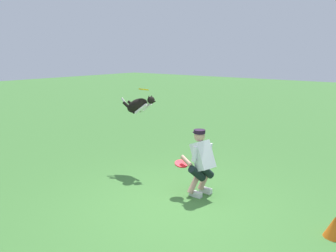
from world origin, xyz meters
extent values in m
plane|color=#3E7333|center=(0.00, 0.00, 0.00)|extent=(60.00, 60.00, 0.00)
cube|color=silver|center=(-0.09, -0.87, 0.05)|extent=(0.26, 0.10, 0.10)
cylinder|color=tan|center=(-0.04, -0.88, 0.24)|extent=(0.17, 0.32, 0.37)
cylinder|color=black|center=(-0.09, -0.85, 0.47)|extent=(0.23, 0.42, 0.37)
cube|color=silver|center=(-0.03, -0.60, 0.05)|extent=(0.26, 0.10, 0.10)
cylinder|color=tan|center=(0.02, -0.61, 0.24)|extent=(0.17, 0.32, 0.37)
cylinder|color=black|center=(-0.05, -0.62, 0.47)|extent=(0.23, 0.42, 0.37)
cube|color=silver|center=(-0.10, -0.73, 0.81)|extent=(0.47, 0.41, 0.58)
cylinder|color=silver|center=(-0.12, -0.93, 0.87)|extent=(0.12, 0.15, 0.29)
cylinder|color=silver|center=(-0.04, -0.53, 0.87)|extent=(0.12, 0.15, 0.29)
cylinder|color=tan|center=(0.16, -0.55, 0.69)|extent=(0.30, 0.14, 0.19)
cylinder|color=tan|center=(-0.08, -0.95, 0.71)|extent=(0.11, 0.16, 0.27)
sphere|color=tan|center=(0.00, -0.75, 1.17)|extent=(0.21, 0.21, 0.21)
cylinder|color=black|center=(0.00, -0.75, 1.26)|extent=(0.22, 0.22, 0.07)
cylinder|color=black|center=(0.10, -0.77, 1.23)|extent=(0.12, 0.12, 0.02)
ellipsoid|color=black|center=(1.98, -1.13, 1.52)|extent=(0.68, 0.38, 0.51)
ellipsoid|color=white|center=(1.82, -1.15, 1.49)|extent=(0.15, 0.21, 0.18)
sphere|color=black|center=(1.60, -1.18, 1.67)|extent=(0.17, 0.17, 0.17)
cone|color=black|center=(1.51, -1.19, 1.65)|extent=(0.10, 0.10, 0.09)
cone|color=black|center=(1.61, -1.12, 1.75)|extent=(0.06, 0.06, 0.07)
cone|color=black|center=(1.62, -1.23, 1.75)|extent=(0.06, 0.06, 0.07)
cylinder|color=white|center=(1.80, -1.06, 1.47)|extent=(0.35, 0.11, 0.27)
cylinder|color=white|center=(1.82, -1.24, 1.47)|extent=(0.35, 0.11, 0.27)
cylinder|color=black|center=(2.14, -1.02, 1.47)|extent=(0.35, 0.11, 0.27)
cylinder|color=black|center=(2.16, -1.19, 1.47)|extent=(0.35, 0.11, 0.27)
cylinder|color=white|center=(2.35, -1.08, 1.57)|extent=(0.20, 0.07, 0.23)
cylinder|color=yellow|center=(1.81, -1.17, 1.90)|extent=(0.28, 0.28, 0.08)
cylinder|color=red|center=(0.28, -0.56, 0.61)|extent=(0.35, 0.36, 0.12)
cone|color=orange|center=(-2.48, -0.67, 0.17)|extent=(0.30, 0.30, 0.33)
camera|label=1|loc=(-3.37, 4.47, 2.72)|focal=35.80mm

